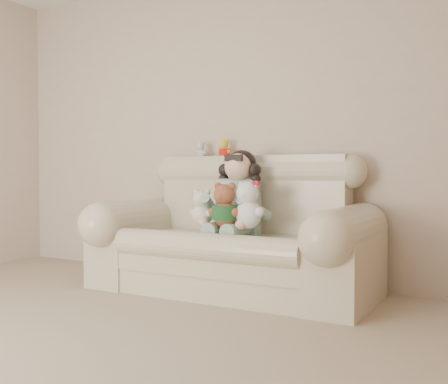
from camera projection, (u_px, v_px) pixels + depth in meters
wall_back at (224, 125)px, 4.53m from camera, size 4.50×0.00×4.50m
sofa at (231, 223)px, 3.95m from camera, size 2.10×0.95×1.03m
seated_child at (239, 192)px, 4.00m from camera, size 0.46×0.54×0.65m
brown_teddy at (225, 201)px, 3.78m from camera, size 0.28×0.24×0.38m
white_cat at (248, 200)px, 3.73m from camera, size 0.31×0.28×0.40m
cream_teddy at (202, 204)px, 3.94m from camera, size 0.24×0.21×0.32m
yellow_mini_bear at (224, 147)px, 4.41m from camera, size 0.13×0.11×0.19m
grey_mini_plush at (201, 148)px, 4.50m from camera, size 0.12×0.09×0.17m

